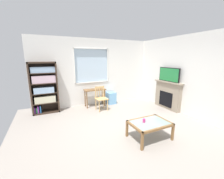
{
  "coord_description": "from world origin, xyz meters",
  "views": [
    {
      "loc": [
        -1.92,
        -3.36,
        1.97
      ],
      "look_at": [
        0.13,
        0.95,
        0.91
      ],
      "focal_mm": 22.94,
      "sensor_mm": 36.0,
      "label": 1
    }
  ],
  "objects_px": {
    "bookshelf": "(44,87)",
    "coffee_table": "(150,124)",
    "wooden_chair": "(101,98)",
    "plastic_drawer_unit": "(111,98)",
    "tv": "(169,75)",
    "fireplace": "(168,95)",
    "desk_under_window": "(95,93)",
    "sippy_cup": "(144,120)"
  },
  "relations": [
    {
      "from": "desk_under_window",
      "to": "bookshelf",
      "type": "bearing_deg",
      "value": 176.67
    },
    {
      "from": "wooden_chair",
      "to": "plastic_drawer_unit",
      "type": "height_order",
      "value": "wooden_chair"
    },
    {
      "from": "coffee_table",
      "to": "bookshelf",
      "type": "bearing_deg",
      "value": 127.1
    },
    {
      "from": "fireplace",
      "to": "tv",
      "type": "relative_size",
      "value": 1.32
    },
    {
      "from": "bookshelf",
      "to": "plastic_drawer_unit",
      "type": "bearing_deg",
      "value": -1.27
    },
    {
      "from": "wooden_chair",
      "to": "desk_under_window",
      "type": "bearing_deg",
      "value": 98.26
    },
    {
      "from": "bookshelf",
      "to": "tv",
      "type": "bearing_deg",
      "value": -19.95
    },
    {
      "from": "plastic_drawer_unit",
      "to": "fireplace",
      "type": "height_order",
      "value": "fireplace"
    },
    {
      "from": "plastic_drawer_unit",
      "to": "coffee_table",
      "type": "relative_size",
      "value": 0.52
    },
    {
      "from": "wooden_chair",
      "to": "coffee_table",
      "type": "distance_m",
      "value": 2.41
    },
    {
      "from": "coffee_table",
      "to": "plastic_drawer_unit",
      "type": "bearing_deg",
      "value": 83.75
    },
    {
      "from": "wooden_chair",
      "to": "fireplace",
      "type": "height_order",
      "value": "fireplace"
    },
    {
      "from": "bookshelf",
      "to": "wooden_chair",
      "type": "distance_m",
      "value": 2.08
    },
    {
      "from": "tv",
      "to": "coffee_table",
      "type": "relative_size",
      "value": 0.98
    },
    {
      "from": "wooden_chair",
      "to": "fireplace",
      "type": "distance_m",
      "value": 2.6
    },
    {
      "from": "wooden_chair",
      "to": "coffee_table",
      "type": "height_order",
      "value": "wooden_chair"
    },
    {
      "from": "bookshelf",
      "to": "coffee_table",
      "type": "bearing_deg",
      "value": -52.9
    },
    {
      "from": "tv",
      "to": "sippy_cup",
      "type": "height_order",
      "value": "tv"
    },
    {
      "from": "wooden_chair",
      "to": "coffee_table",
      "type": "xyz_separation_m",
      "value": [
        0.35,
        -2.38,
        -0.09
      ]
    },
    {
      "from": "desk_under_window",
      "to": "fireplace",
      "type": "relative_size",
      "value": 0.69
    },
    {
      "from": "fireplace",
      "to": "wooden_chair",
      "type": "bearing_deg",
      "value": 158.64
    },
    {
      "from": "coffee_table",
      "to": "desk_under_window",
      "type": "bearing_deg",
      "value": 98.38
    },
    {
      "from": "desk_under_window",
      "to": "coffee_table",
      "type": "relative_size",
      "value": 0.89
    },
    {
      "from": "sippy_cup",
      "to": "bookshelf",
      "type": "bearing_deg",
      "value": 126.06
    },
    {
      "from": "bookshelf",
      "to": "coffee_table",
      "type": "xyz_separation_m",
      "value": [
        2.27,
        -3.0,
        -0.59
      ]
    },
    {
      "from": "wooden_chair",
      "to": "coffee_table",
      "type": "bearing_deg",
      "value": -81.59
    },
    {
      "from": "tv",
      "to": "coffee_table",
      "type": "height_order",
      "value": "tv"
    },
    {
      "from": "bookshelf",
      "to": "fireplace",
      "type": "xyz_separation_m",
      "value": [
        4.34,
        -1.57,
        -0.42
      ]
    },
    {
      "from": "plastic_drawer_unit",
      "to": "bookshelf",
      "type": "bearing_deg",
      "value": 178.73
    },
    {
      "from": "tv",
      "to": "desk_under_window",
      "type": "bearing_deg",
      "value": 149.48
    },
    {
      "from": "bookshelf",
      "to": "coffee_table",
      "type": "distance_m",
      "value": 3.81
    },
    {
      "from": "desk_under_window",
      "to": "sippy_cup",
      "type": "xyz_separation_m",
      "value": [
        0.3,
        -2.83,
        -0.1
      ]
    },
    {
      "from": "tv",
      "to": "sippy_cup",
      "type": "bearing_deg",
      "value": -147.85
    },
    {
      "from": "tv",
      "to": "plastic_drawer_unit",
      "type": "bearing_deg",
      "value": 138.85
    },
    {
      "from": "fireplace",
      "to": "tv",
      "type": "distance_m",
      "value": 0.8
    },
    {
      "from": "coffee_table",
      "to": "sippy_cup",
      "type": "distance_m",
      "value": 0.18
    },
    {
      "from": "plastic_drawer_unit",
      "to": "tv",
      "type": "relative_size",
      "value": 0.53
    },
    {
      "from": "desk_under_window",
      "to": "coffee_table",
      "type": "distance_m",
      "value": 2.93
    },
    {
      "from": "bookshelf",
      "to": "desk_under_window",
      "type": "xyz_separation_m",
      "value": [
        1.84,
        -0.11,
        -0.38
      ]
    },
    {
      "from": "plastic_drawer_unit",
      "to": "sippy_cup",
      "type": "height_order",
      "value": "sippy_cup"
    },
    {
      "from": "plastic_drawer_unit",
      "to": "tv",
      "type": "xyz_separation_m",
      "value": [
        1.73,
        -1.51,
        1.09
      ]
    },
    {
      "from": "wooden_chair",
      "to": "sippy_cup",
      "type": "xyz_separation_m",
      "value": [
        0.22,
        -2.32,
        0.01
      ]
    }
  ]
}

